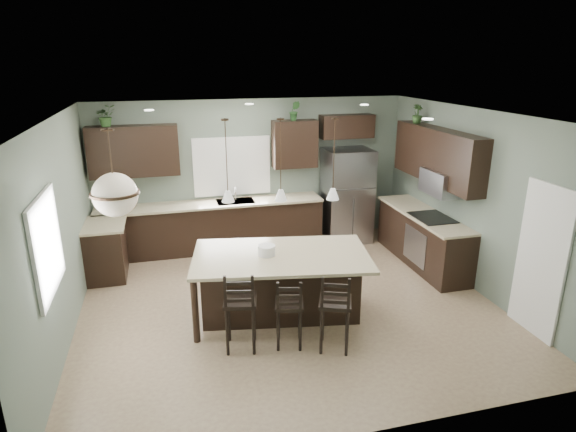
# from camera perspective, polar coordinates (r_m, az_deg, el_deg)

# --- Properties ---
(ground) EXTENTS (6.00, 6.00, 0.00)m
(ground) POSITION_cam_1_polar(r_m,az_deg,el_deg) (7.36, 0.03, -10.30)
(ground) COLOR #9E8466
(ground) RESTS_ON ground
(pantry_door) EXTENTS (0.04, 0.82, 2.04)m
(pantry_door) POSITION_cam_1_polar(r_m,az_deg,el_deg) (7.05, 27.78, -4.74)
(pantry_door) COLOR white
(pantry_door) RESTS_ON ground
(window_back) EXTENTS (1.35, 0.02, 1.00)m
(window_back) POSITION_cam_1_polar(r_m,az_deg,el_deg) (9.29, -6.66, 5.88)
(window_back) COLOR white
(window_back) RESTS_ON room_shell
(window_left) EXTENTS (0.02, 1.10, 1.00)m
(window_left) POSITION_cam_1_polar(r_m,az_deg,el_deg) (5.96, -26.80, -3.09)
(window_left) COLOR white
(window_left) RESTS_ON room_shell
(left_return_cabs) EXTENTS (0.60, 0.90, 0.90)m
(left_return_cabs) POSITION_cam_1_polar(r_m,az_deg,el_deg) (8.60, -20.74, -3.92)
(left_return_cabs) COLOR black
(left_return_cabs) RESTS_ON ground
(left_return_countertop) EXTENTS (0.66, 0.96, 0.04)m
(left_return_countertop) POSITION_cam_1_polar(r_m,az_deg,el_deg) (8.44, -20.96, -0.94)
(left_return_countertop) COLOR #C1B692
(left_return_countertop) RESTS_ON left_return_cabs
(back_lower_cabs) EXTENTS (4.20, 0.60, 0.90)m
(back_lower_cabs) POSITION_cam_1_polar(r_m,az_deg,el_deg) (9.27, -8.92, -1.32)
(back_lower_cabs) COLOR black
(back_lower_cabs) RESTS_ON ground
(back_countertop) EXTENTS (4.20, 0.66, 0.04)m
(back_countertop) POSITION_cam_1_polar(r_m,az_deg,el_deg) (9.10, -9.05, 1.42)
(back_countertop) COLOR #C1B692
(back_countertop) RESTS_ON back_lower_cabs
(sink_inset) EXTENTS (0.70, 0.45, 0.01)m
(sink_inset) POSITION_cam_1_polar(r_m,az_deg,el_deg) (9.15, -6.25, 1.73)
(sink_inset) COLOR gray
(sink_inset) RESTS_ON back_countertop
(faucet) EXTENTS (0.02, 0.02, 0.28)m
(faucet) POSITION_cam_1_polar(r_m,az_deg,el_deg) (9.08, -6.25, 2.55)
(faucet) COLOR silver
(faucet) RESTS_ON back_countertop
(back_upper_left) EXTENTS (1.55, 0.34, 0.90)m
(back_upper_left) POSITION_cam_1_polar(r_m,az_deg,el_deg) (8.99, -17.80, 7.33)
(back_upper_left) COLOR black
(back_upper_left) RESTS_ON room_shell
(back_upper_right) EXTENTS (0.85, 0.34, 0.90)m
(back_upper_right) POSITION_cam_1_polar(r_m,az_deg,el_deg) (9.30, 0.80, 8.53)
(back_upper_right) COLOR black
(back_upper_right) RESTS_ON room_shell
(fridge_header) EXTENTS (1.05, 0.34, 0.45)m
(fridge_header) POSITION_cam_1_polar(r_m,az_deg,el_deg) (9.59, 6.97, 10.50)
(fridge_header) COLOR black
(fridge_header) RESTS_ON room_shell
(right_lower_cabs) EXTENTS (0.60, 2.35, 0.90)m
(right_lower_cabs) POSITION_cam_1_polar(r_m,az_deg,el_deg) (8.89, 15.65, -2.65)
(right_lower_cabs) COLOR black
(right_lower_cabs) RESTS_ON ground
(right_countertop) EXTENTS (0.66, 2.35, 0.04)m
(right_countertop) POSITION_cam_1_polar(r_m,az_deg,el_deg) (8.73, 15.79, 0.22)
(right_countertop) COLOR #C1B692
(right_countertop) RESTS_ON right_lower_cabs
(cooktop) EXTENTS (0.58, 0.75, 0.02)m
(cooktop) POSITION_cam_1_polar(r_m,az_deg,el_deg) (8.50, 16.72, -0.17)
(cooktop) COLOR black
(cooktop) RESTS_ON right_countertop
(wall_oven_front) EXTENTS (0.01, 0.72, 0.60)m
(wall_oven_front) POSITION_cam_1_polar(r_m,az_deg,el_deg) (8.53, 14.77, -3.48)
(wall_oven_front) COLOR gray
(wall_oven_front) RESTS_ON right_lower_cabs
(right_upper_cabs) EXTENTS (0.34, 2.35, 0.90)m
(right_upper_cabs) POSITION_cam_1_polar(r_m,az_deg,el_deg) (8.56, 17.26, 6.87)
(right_upper_cabs) COLOR black
(right_upper_cabs) RESTS_ON room_shell
(microwave) EXTENTS (0.40, 0.75, 0.40)m
(microwave) POSITION_cam_1_polar(r_m,az_deg,el_deg) (8.39, 17.68, 3.80)
(microwave) COLOR gray
(microwave) RESTS_ON right_upper_cabs
(refrigerator) EXTENTS (0.90, 0.74, 1.85)m
(refrigerator) POSITION_cam_1_polar(r_m,az_deg,el_deg) (9.59, 6.98, 2.41)
(refrigerator) COLOR gray
(refrigerator) RESTS_ON ground
(kitchen_island) EXTENTS (2.63, 1.78, 0.92)m
(kitchen_island) POSITION_cam_1_polar(r_m,az_deg,el_deg) (6.88, -0.80, -8.14)
(kitchen_island) COLOR black
(kitchen_island) RESTS_ON ground
(serving_dish) EXTENTS (0.24, 0.24, 0.14)m
(serving_dish) POSITION_cam_1_polar(r_m,az_deg,el_deg) (6.65, -2.55, -4.08)
(serving_dish) COLOR silver
(serving_dish) RESTS_ON kitchen_island
(bar_stool_left) EXTENTS (0.48, 0.48, 1.09)m
(bar_stool_left) POSITION_cam_1_polar(r_m,az_deg,el_deg) (6.11, -5.66, -10.96)
(bar_stool_left) COLOR black
(bar_stool_left) RESTS_ON ground
(bar_stool_center) EXTENTS (0.43, 0.43, 0.96)m
(bar_stool_center) POSITION_cam_1_polar(r_m,az_deg,el_deg) (6.17, 0.14, -11.25)
(bar_stool_center) COLOR black
(bar_stool_center) RESTS_ON ground
(bar_stool_right) EXTENTS (0.51, 0.51, 1.06)m
(bar_stool_right) POSITION_cam_1_polar(r_m,az_deg,el_deg) (6.11, 5.59, -11.11)
(bar_stool_right) COLOR black
(bar_stool_right) RESTS_ON ground
(pendant_left) EXTENTS (0.17, 0.17, 1.10)m
(pendant_left) POSITION_cam_1_polar(r_m,az_deg,el_deg) (6.28, -7.30, 6.45)
(pendant_left) COLOR white
(pendant_left) RESTS_ON room_shell
(pendant_center) EXTENTS (0.17, 0.17, 1.10)m
(pendant_center) POSITION_cam_1_polar(r_m,az_deg,el_deg) (6.29, -0.88, 6.61)
(pendant_center) COLOR silver
(pendant_center) RESTS_ON room_shell
(pendant_right) EXTENTS (0.17, 0.17, 1.10)m
(pendant_right) POSITION_cam_1_polar(r_m,az_deg,el_deg) (6.38, 5.46, 6.68)
(pendant_right) COLOR white
(pendant_right) RESTS_ON room_shell
(chandelier) EXTENTS (0.54, 0.54, 1.00)m
(chandelier) POSITION_cam_1_polar(r_m,az_deg,el_deg) (5.70, -20.09, 4.77)
(chandelier) COLOR #F6E4C9
(chandelier) RESTS_ON room_shell
(plant_back_left) EXTENTS (0.41, 0.39, 0.37)m
(plant_back_left) POSITION_cam_1_polar(r_m,az_deg,el_deg) (8.91, -20.79, 11.06)
(plant_back_left) COLOR #2A4E22
(plant_back_left) RESTS_ON back_upper_left
(plant_back_right) EXTENTS (0.24, 0.21, 0.36)m
(plant_back_right) POSITION_cam_1_polar(r_m,az_deg,el_deg) (9.19, 0.79, 12.37)
(plant_back_right) COLOR #285826
(plant_back_right) RESTS_ON back_upper_right
(plant_right_wall) EXTENTS (0.21, 0.21, 0.33)m
(plant_right_wall) POSITION_cam_1_polar(r_m,az_deg,el_deg) (9.07, 15.08, 11.60)
(plant_right_wall) COLOR #29481F
(plant_right_wall) RESTS_ON right_upper_cabs
(room_shell) EXTENTS (6.00, 6.00, 6.00)m
(room_shell) POSITION_cam_1_polar(r_m,az_deg,el_deg) (6.72, 0.03, 2.54)
(room_shell) COLOR slate
(room_shell) RESTS_ON ground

